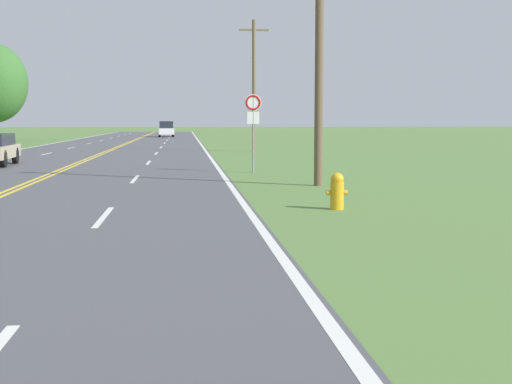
{
  "coord_description": "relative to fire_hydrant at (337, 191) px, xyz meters",
  "views": [
    {
      "loc": [
        4.65,
        2.4,
        1.9
      ],
      "look_at": [
        5.62,
        12.01,
        0.93
      ],
      "focal_mm": 50.0,
      "sensor_mm": 36.0,
      "label": 1
    }
  ],
  "objects": [
    {
      "name": "utility_pole_midground",
      "position": [
        0.63,
        5.51,
        3.68
      ],
      "size": [
        1.8,
        0.24,
        7.86
      ],
      "color": "brown",
      "rests_on": "ground"
    },
    {
      "name": "fire_hydrant",
      "position": [
        0.0,
        0.0,
        0.0
      ],
      "size": [
        0.45,
        0.29,
        0.79
      ],
      "color": "gold",
      "rests_on": "ground"
    },
    {
      "name": "utility_pole_far",
      "position": [
        1.01,
        28.39,
        3.7
      ],
      "size": [
        1.8,
        0.24,
        7.9
      ],
      "color": "brown",
      "rests_on": "ground"
    },
    {
      "name": "car_white_suv_mid_near",
      "position": [
        -5.24,
        66.92,
        0.53
      ],
      "size": [
        1.9,
        4.38,
        1.78
      ],
      "rotation": [
        0.0,
        0.0,
        -1.53
      ],
      "color": "black",
      "rests_on": "ground"
    },
    {
      "name": "traffic_sign",
      "position": [
        -0.75,
        10.84,
        1.75
      ],
      "size": [
        0.6,
        0.1,
        2.84
      ],
      "color": "gray",
      "rests_on": "ground"
    }
  ]
}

